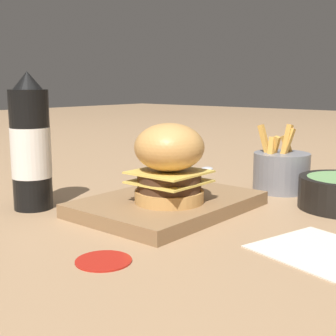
# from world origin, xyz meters

# --- Properties ---
(ground_plane) EXTENTS (6.00, 6.00, 0.00)m
(ground_plane) POSITION_xyz_m (0.00, 0.00, 0.00)
(ground_plane) COLOR #9E7A56
(serving_board) EXTENTS (0.29, 0.21, 0.02)m
(serving_board) POSITION_xyz_m (-0.04, 0.08, 0.01)
(serving_board) COLOR olive
(serving_board) RESTS_ON ground_plane
(burger) EXTENTS (0.11, 0.11, 0.13)m
(burger) POSITION_xyz_m (-0.06, 0.06, 0.09)
(burger) COLOR tan
(burger) RESTS_ON serving_board
(ketchup_bottle) EXTENTS (0.07, 0.07, 0.23)m
(ketchup_bottle) POSITION_xyz_m (-0.18, 0.26, 0.10)
(ketchup_bottle) COLOR black
(ketchup_bottle) RESTS_ON ground_plane
(fries_basket) EXTENTS (0.11, 0.11, 0.13)m
(fries_basket) POSITION_xyz_m (0.21, 0.00, 0.04)
(fries_basket) COLOR slate
(fries_basket) RESTS_ON ground_plane
(spoon) EXTENTS (0.18, 0.04, 0.01)m
(spoon) POSITION_xyz_m (0.25, 0.23, 0.01)
(spoon) COLOR silver
(spoon) RESTS_ON ground_plane
(ketchup_puddle) EXTENTS (0.07, 0.07, 0.00)m
(ketchup_puddle) POSITION_xyz_m (-0.26, -0.01, 0.00)
(ketchup_puddle) COLOR #B21E14
(ketchup_puddle) RESTS_ON ground_plane
(parchment_square) EXTENTS (0.17, 0.17, 0.00)m
(parchment_square) POSITION_xyz_m (-0.06, -0.19, 0.00)
(parchment_square) COLOR beige
(parchment_square) RESTS_ON ground_plane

